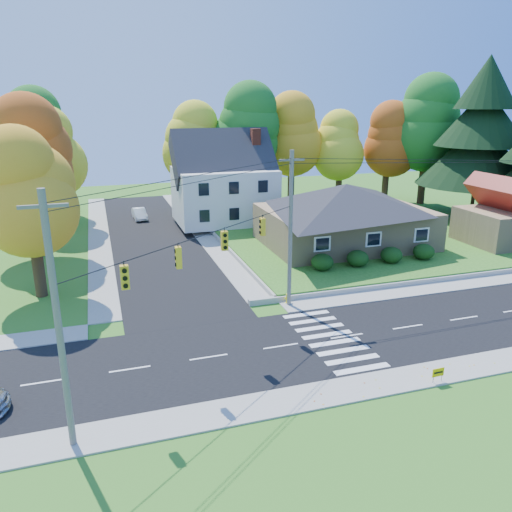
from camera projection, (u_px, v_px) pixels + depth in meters
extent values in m
plane|color=#3D7923|center=(347.00, 336.00, 28.25)|extent=(120.00, 120.00, 0.00)
cube|color=black|center=(347.00, 336.00, 28.25)|extent=(90.00, 8.00, 0.02)
cube|color=black|center=(152.00, 236.00, 49.57)|extent=(8.00, 44.00, 0.02)
cube|color=#9C9A90|center=(311.00, 303.00, 32.79)|extent=(90.00, 2.00, 0.08)
cube|color=#9C9A90|center=(396.00, 381.00, 23.69)|extent=(90.00, 2.00, 0.08)
cube|color=#3D7923|center=(364.00, 229.00, 51.08)|extent=(30.00, 30.00, 0.50)
cube|color=tan|center=(344.00, 226.00, 44.52)|extent=(14.00, 10.00, 3.20)
pyramid|color=#26262B|center=(346.00, 196.00, 43.73)|extent=(14.60, 10.60, 2.20)
cube|color=silver|center=(224.00, 195.00, 52.75)|extent=(10.00, 8.00, 5.60)
pyramid|color=#26262B|center=(223.00, 157.00, 51.57)|extent=(10.40, 8.40, 2.40)
cube|color=brown|center=(255.00, 175.00, 53.19)|extent=(0.90, 0.90, 9.60)
cube|color=tan|center=(504.00, 226.00, 45.00)|extent=(7.00, 6.00, 3.00)
pyramid|color=maroon|center=(508.00, 201.00, 44.32)|extent=(7.30, 6.30, 1.60)
ellipsoid|color=#163A10|center=(322.00, 262.00, 37.71)|extent=(1.70, 1.70, 1.27)
ellipsoid|color=#163A10|center=(358.00, 258.00, 38.58)|extent=(1.70, 1.70, 1.27)
ellipsoid|color=#163A10|center=(391.00, 255.00, 39.46)|extent=(1.70, 1.70, 1.27)
ellipsoid|color=#163A10|center=(424.00, 252.00, 40.33)|extent=(1.70, 1.70, 1.27)
cylinder|color=#666059|center=(59.00, 327.00, 17.81)|extent=(0.26, 0.26, 10.00)
cube|color=#666059|center=(43.00, 206.00, 16.52)|extent=(1.60, 0.12, 0.12)
cylinder|color=#666059|center=(290.00, 231.00, 31.07)|extent=(0.26, 0.26, 10.00)
cube|color=#666059|center=(292.00, 160.00, 29.77)|extent=(1.60, 0.12, 0.12)
cube|color=gold|center=(125.00, 277.00, 20.08)|extent=(0.34, 0.26, 1.00)
cube|color=gold|center=(179.00, 258.00, 22.63)|extent=(0.26, 0.34, 1.00)
cube|color=gold|center=(224.00, 241.00, 25.38)|extent=(0.34, 0.26, 1.00)
cube|color=gold|center=(263.00, 227.00, 28.24)|extent=(0.26, 0.34, 1.00)
cylinder|color=black|center=(205.00, 235.00, 23.97)|extent=(13.02, 10.43, 0.04)
cylinder|color=#3F2A19|center=(194.00, 188.00, 57.66)|extent=(0.80, 0.80, 5.40)
sphere|color=yellow|center=(193.00, 154.00, 56.51)|extent=(6.72, 6.72, 6.72)
sphere|color=yellow|center=(193.00, 139.00, 56.01)|extent=(5.91, 5.91, 5.91)
sphere|color=yellow|center=(192.00, 123.00, 55.52)|extent=(5.11, 5.11, 5.11)
cylinder|color=#3F2A19|center=(247.00, 183.00, 58.37)|extent=(0.86, 0.86, 6.30)
sphere|color=#226F22|center=(246.00, 143.00, 57.03)|extent=(7.84, 7.84, 7.84)
sphere|color=#226F22|center=(246.00, 126.00, 56.45)|extent=(6.90, 6.90, 6.90)
sphere|color=#226F22|center=(246.00, 108.00, 55.87)|extent=(5.96, 5.96, 5.96)
cylinder|color=#3F2A19|center=(291.00, 181.00, 61.09)|extent=(0.83, 0.83, 5.85)
sphere|color=orange|center=(292.00, 146.00, 59.85)|extent=(7.28, 7.28, 7.28)
sphere|color=orange|center=(292.00, 131.00, 59.31)|extent=(6.41, 6.41, 6.41)
sphere|color=orange|center=(292.00, 115.00, 58.77)|extent=(5.53, 5.53, 5.53)
cylinder|color=#3F2A19|center=(339.00, 184.00, 62.07)|extent=(0.77, 0.77, 4.95)
sphere|color=yellow|center=(340.00, 155.00, 61.01)|extent=(6.16, 6.16, 6.16)
sphere|color=yellow|center=(341.00, 142.00, 60.56)|extent=(5.42, 5.42, 5.42)
sphere|color=yellow|center=(341.00, 129.00, 60.10)|extent=(4.68, 4.68, 4.68)
cylinder|color=#3F2A19|center=(385.00, 181.00, 62.84)|extent=(0.80, 0.80, 5.40)
sphere|color=#B64E16|center=(388.00, 150.00, 61.69)|extent=(6.72, 6.72, 6.72)
sphere|color=#B64E16|center=(389.00, 136.00, 61.20)|extent=(5.91, 5.91, 5.91)
sphere|color=#B64E16|center=(390.00, 122.00, 60.70)|extent=(5.11, 5.11, 5.11)
cylinder|color=#3F2A19|center=(423.00, 176.00, 61.99)|extent=(0.89, 0.89, 6.75)
sphere|color=#226F22|center=(427.00, 136.00, 60.55)|extent=(8.40, 8.40, 8.40)
sphere|color=#226F22|center=(428.00, 118.00, 59.93)|extent=(7.39, 7.39, 7.39)
sphere|color=#226F22|center=(430.00, 100.00, 59.31)|extent=(6.38, 6.38, 6.38)
cylinder|color=#3F2A19|center=(472.00, 203.00, 55.57)|extent=(0.40, 0.40, 2.88)
cone|color=black|center=(479.00, 154.00, 53.97)|extent=(12.80, 12.80, 6.72)
cone|color=black|center=(484.00, 117.00, 52.84)|extent=(9.60, 9.60, 6.08)
cone|color=black|center=(488.00, 82.00, 51.80)|extent=(6.40, 6.40, 5.44)
cylinder|color=#3F2A19|center=(38.00, 261.00, 33.48)|extent=(0.77, 0.77, 4.95)
sphere|color=orange|center=(30.00, 209.00, 32.43)|extent=(6.16, 6.16, 6.16)
sphere|color=orange|center=(27.00, 186.00, 31.97)|extent=(5.42, 5.42, 5.42)
sphere|color=orange|center=(24.00, 161.00, 31.52)|extent=(4.68, 4.68, 4.68)
cylinder|color=#3F2A19|center=(35.00, 223.00, 42.15)|extent=(0.83, 0.83, 5.85)
sphere|color=#B64E16|center=(28.00, 173.00, 40.91)|extent=(7.28, 7.28, 7.28)
sphere|color=#B64E16|center=(25.00, 150.00, 40.37)|extent=(6.41, 6.41, 6.41)
sphere|color=#B64E16|center=(22.00, 127.00, 39.83)|extent=(5.53, 5.53, 5.53)
cylinder|color=#3F2A19|center=(55.00, 203.00, 51.61)|extent=(0.80, 0.80, 5.40)
sphere|color=yellow|center=(51.00, 165.00, 50.46)|extent=(6.72, 6.72, 6.72)
sphere|color=yellow|center=(49.00, 148.00, 49.97)|extent=(5.91, 5.91, 5.91)
sphere|color=yellow|center=(47.00, 131.00, 49.47)|extent=(5.11, 5.11, 5.11)
cylinder|color=#3F2A19|center=(41.00, 188.00, 58.17)|extent=(0.86, 0.86, 6.30)
sphere|color=#226F22|center=(36.00, 148.00, 56.83)|extent=(7.84, 7.84, 7.84)
sphere|color=#226F22|center=(33.00, 130.00, 56.25)|extent=(6.90, 6.90, 6.90)
sphere|color=#226F22|center=(31.00, 112.00, 55.68)|extent=(5.96, 5.96, 5.96)
imported|color=white|center=(139.00, 214.00, 56.34)|extent=(1.54, 3.82, 1.23)
cylinder|color=yellow|center=(288.00, 303.00, 32.82)|extent=(0.33, 0.33, 0.09)
cylinder|color=yellow|center=(288.00, 299.00, 32.74)|extent=(0.22, 0.22, 0.50)
sphere|color=yellow|center=(288.00, 295.00, 32.65)|extent=(0.24, 0.24, 0.24)
cylinder|color=yellow|center=(288.00, 298.00, 32.71)|extent=(0.42, 0.13, 0.11)
cylinder|color=black|center=(433.00, 379.00, 23.38)|extent=(0.02, 0.02, 0.53)
cylinder|color=black|center=(442.00, 378.00, 23.52)|extent=(0.02, 0.02, 0.53)
cube|color=#EEBB00|center=(438.00, 372.00, 23.36)|extent=(0.64, 0.05, 0.43)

